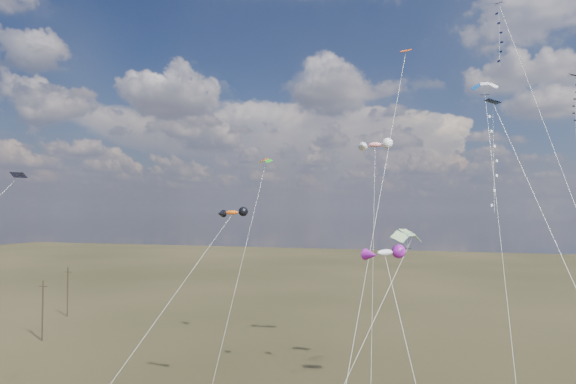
% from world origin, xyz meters
% --- Properties ---
extents(utility_pole_near, '(1.40, 0.20, 8.00)m').
position_xyz_m(utility_pole_near, '(-38.00, 30.00, 4.09)').
color(utility_pole_near, black).
rests_on(utility_pole_near, ground).
extents(utility_pole_far, '(1.40, 0.20, 8.00)m').
position_xyz_m(utility_pole_far, '(-46.00, 44.00, 4.09)').
color(utility_pole_far, black).
rests_on(utility_pole_far, ground).
extents(diamond_navy_tall, '(5.88, 25.19, 33.60)m').
position_xyz_m(diamond_navy_tall, '(18.02, 14.61, 28.72)').
color(diamond_navy_tall, '#0D1353').
rests_on(diamond_navy_tall, ground).
extents(diamond_navy_right, '(7.44, 14.20, 23.39)m').
position_xyz_m(diamond_navy_right, '(16.39, 3.19, 19.39)').
color(diamond_navy_right, navy).
rests_on(diamond_navy_right, ground).
extents(diamond_orange_center, '(3.91, 17.63, 30.75)m').
position_xyz_m(diamond_orange_center, '(9.39, 11.61, 20.72)').
color(diamond_orange_center, '#E54903').
rests_on(diamond_orange_center, ground).
extents(parafoil_blue_white, '(2.19, 19.39, 29.11)m').
position_xyz_m(parafoil_blue_white, '(16.88, 22.11, 28.35)').
color(parafoil_blue_white, '#0B4DB2').
rests_on(parafoil_blue_white, ground).
extents(parafoil_striped, '(7.63, 10.59, 16.47)m').
position_xyz_m(parafoil_striped, '(10.96, 10.36, 15.79)').
color(parafoil_striped, yellow).
rests_on(parafoil_striped, ground).
extents(parafoil_tricolor, '(2.07, 14.71, 24.10)m').
position_xyz_m(parafoil_tricolor, '(-7.85, 33.45, 23.41)').
color(parafoil_tricolor, yellow).
rests_on(parafoil_tricolor, ground).
extents(novelty_orange_black, '(9.61, 12.01, 17.64)m').
position_xyz_m(novelty_orange_black, '(-4.94, 16.69, 17.08)').
color(novelty_orange_black, '#EA5B11').
rests_on(novelty_orange_black, ground).
extents(novelty_white_purple, '(5.73, 9.53, 15.17)m').
position_xyz_m(novelty_white_purple, '(9.91, 6.75, 14.68)').
color(novelty_white_purple, silver).
rests_on(novelty_white_purple, ground).
extents(novelty_redwhite_stripe, '(3.33, 16.09, 25.73)m').
position_xyz_m(novelty_redwhite_stripe, '(5.64, 33.96, 24.93)').
color(novelty_redwhite_stripe, red).
rests_on(novelty_redwhite_stripe, ground).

